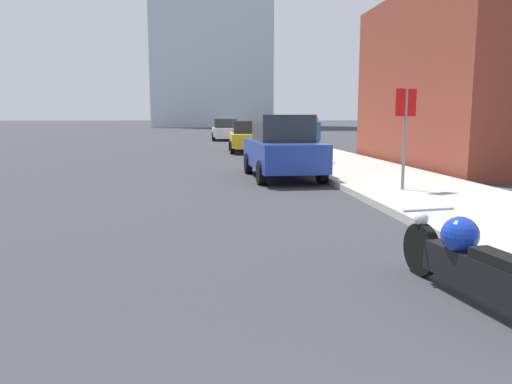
{
  "coord_description": "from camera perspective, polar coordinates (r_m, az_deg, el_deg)",
  "views": [
    {
      "loc": [
        0.32,
        -0.39,
        1.8
      ],
      "look_at": [
        1.13,
        6.58,
        0.73
      ],
      "focal_mm": 35.0,
      "sensor_mm": 36.0,
      "label": 1
    }
  ],
  "objects": [
    {
      "name": "sidewalk",
      "position": [
        40.75,
        0.69,
        6.26
      ],
      "size": [
        3.43,
        240.0,
        0.15
      ],
      "color": "#B2ADA3",
      "rests_on": "ground_plane"
    },
    {
      "name": "motorcycle",
      "position": [
        5.29,
        23.61,
        -7.45
      ],
      "size": [
        0.65,
        2.47,
        0.81
      ],
      "rotation": [
        0.0,
        0.0,
        0.14
      ],
      "color": "black",
      "rests_on": "ground_plane"
    },
    {
      "name": "parked_car_blue",
      "position": [
        14.51,
        3.02,
        5.1
      ],
      "size": [
        1.95,
        4.28,
        1.83
      ],
      "rotation": [
        0.0,
        0.0,
        0.03
      ],
      "color": "#1E3899",
      "rests_on": "ground_plane"
    },
    {
      "name": "parked_car_yellow",
      "position": [
        25.2,
        -1.0,
        6.37
      ],
      "size": [
        1.91,
        4.46,
        1.55
      ],
      "rotation": [
        0.0,
        0.0,
        -0.03
      ],
      "color": "gold",
      "rests_on": "ground_plane"
    },
    {
      "name": "parked_car_white",
      "position": [
        37.61,
        -3.53,
        7.13
      ],
      "size": [
        2.04,
        4.23,
        1.58
      ],
      "rotation": [
        0.0,
        0.0,
        -0.01
      ],
      "color": "silver",
      "rests_on": "ground_plane"
    },
    {
      "name": "stop_sign",
      "position": [
        11.68,
        16.69,
        7.74
      ],
      "size": [
        0.57,
        0.26,
        2.24
      ],
      "color": "slate",
      "rests_on": "sidewalk"
    },
    {
      "name": "pedestrian",
      "position": [
        18.06,
        6.77,
        6.07
      ],
      "size": [
        0.36,
        0.23,
        1.65
      ],
      "color": "#38383D",
      "rests_on": "sidewalk"
    }
  ]
}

